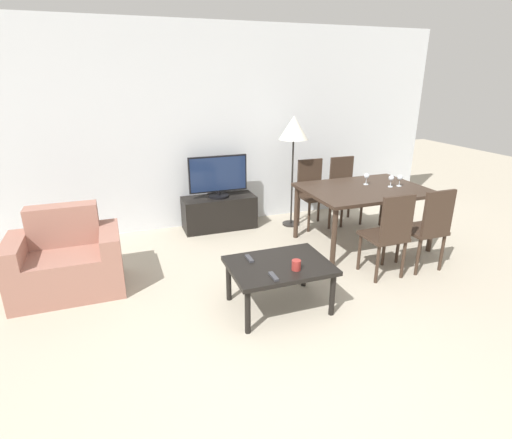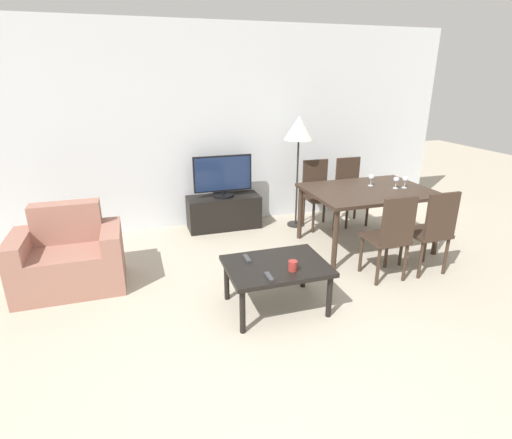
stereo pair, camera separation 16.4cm
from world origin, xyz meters
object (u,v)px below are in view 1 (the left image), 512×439
object	(u,v)px
dining_chair_near	(389,232)
dining_chair_near_right	(429,226)
tv	(218,177)
dining_chair_far	(344,187)
dining_table	(364,194)
cup_white_near	(296,265)
wine_glass_center	(400,178)
remote_primary	(274,276)
floor_lamp	(294,131)
wine_glass_right	(367,177)
coffee_table	(279,269)
dining_chair_far_left	(312,190)
armchair	(67,262)
wine_glass_left	(391,179)
remote_secondary	(249,258)
tv_stand	(219,212)

from	to	relation	value
dining_chair_near	dining_chair_near_right	xyz separation A→B (m)	(0.52, 0.00, 0.00)
tv	dining_chair_far	distance (m)	1.84
dining_table	cup_white_near	world-z (taller)	dining_table
wine_glass_center	remote_primary	bearing A→B (deg)	-151.84
floor_lamp	wine_glass_right	distance (m)	1.14
dining_chair_near	cup_white_near	distance (m)	1.25
coffee_table	wine_glass_right	world-z (taller)	wine_glass_right
coffee_table	remote_primary	bearing A→B (deg)	-123.66
dining_chair_far_left	armchair	bearing A→B (deg)	-164.74
armchair	tv	distance (m)	2.24
dining_chair_far_left	wine_glass_center	bearing A→B (deg)	-52.69
floor_lamp	wine_glass_left	world-z (taller)	floor_lamp
wine_glass_right	dining_chair_far	bearing A→B (deg)	78.38
coffee_table	cup_white_near	world-z (taller)	cup_white_near
wine_glass_right	floor_lamp	bearing A→B (deg)	128.45
dining_chair_near	dining_chair_far	xyz separation A→B (m)	(0.52, 1.70, 0.00)
tv	remote_secondary	distance (m)	2.03
coffee_table	dining_chair_far	bearing A→B (deg)	45.71
dining_chair_near_right	wine_glass_center	world-z (taller)	dining_chair_near_right
tv_stand	wine_glass_left	bearing A→B (deg)	-33.41
tv_stand	remote_secondary	size ratio (longest dim) A/B	6.68
tv_stand	wine_glass_center	size ratio (longest dim) A/B	6.86
cup_white_near	wine_glass_right	xyz separation A→B (m)	(1.57, 1.30, 0.35)
coffee_table	wine_glass_center	world-z (taller)	wine_glass_center
tv	dining_chair_far_left	world-z (taller)	tv
remote_primary	wine_glass_left	xyz separation A→B (m)	(2.03, 1.16, 0.39)
remote_primary	floor_lamp	bearing A→B (deg)	61.71
tv	wine_glass_center	size ratio (longest dim) A/B	5.50
armchair	dining_chair_near_right	size ratio (longest dim) A/B	1.09
cup_white_near	wine_glass_center	size ratio (longest dim) A/B	0.62
cup_white_near	armchair	bearing A→B (deg)	149.06
coffee_table	floor_lamp	world-z (taller)	floor_lamp
wine_glass_center	tv_stand	bearing A→B (deg)	147.95
tv	cup_white_near	bearing A→B (deg)	-88.16
dining_chair_near	remote_primary	xyz separation A→B (m)	(-1.44, -0.38, -0.06)
remote_primary	cup_white_near	distance (m)	0.25
coffee_table	wine_glass_center	bearing A→B (deg)	24.88
armchair	dining_table	world-z (taller)	armchair
dining_chair_near	remote_primary	world-z (taller)	dining_chair_near
dining_table	wine_glass_right	world-z (taller)	wine_glass_right
dining_chair_near_right	wine_glass_right	world-z (taller)	dining_chair_near_right
wine_glass_left	dining_chair_far	bearing A→B (deg)	94.52
tv	wine_glass_left	xyz separation A→B (m)	(1.87, -1.23, 0.10)
tv	floor_lamp	distance (m)	1.18
cup_white_near	wine_glass_right	bearing A→B (deg)	39.50
armchair	coffee_table	distance (m)	2.10
dining_chair_near	dining_chair_far	bearing A→B (deg)	73.11
tv_stand	remote_secondary	xyz separation A→B (m)	(-0.24, -2.00, 0.23)
floor_lamp	remote_secondary	bearing A→B (deg)	-125.07
dining_chair_near	wine_glass_left	bearing A→B (deg)	53.07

